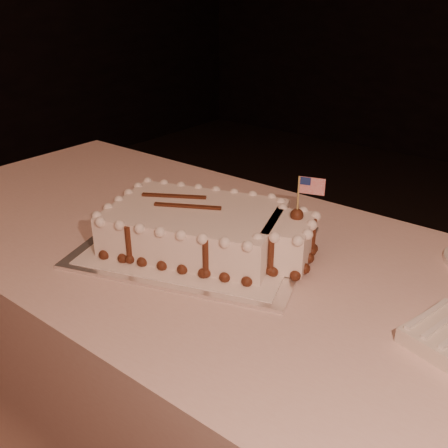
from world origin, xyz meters
The scene contains 4 objects.
banquet_table centered at (0.00, 0.60, 0.38)m, with size 2.40×0.80×0.75m, color beige.
cake_board centered at (-0.32, 0.57, 0.75)m, with size 0.49×0.37×0.01m, color silver.
doily centered at (-0.32, 0.57, 0.76)m, with size 0.44×0.33×0.00m, color white.
sheet_cake centered at (-0.30, 0.58, 0.80)m, with size 0.48×0.36×0.18m.
Camera 1 is at (0.34, -0.17, 1.28)m, focal length 40.00 mm.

